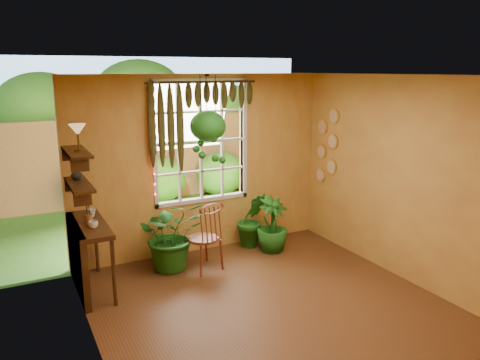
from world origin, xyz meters
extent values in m
plane|color=#4E3216|center=(0.00, 0.00, 0.00)|extent=(4.50, 4.50, 0.00)
plane|color=white|center=(0.00, 0.00, 2.70)|extent=(4.50, 4.50, 0.00)
plane|color=gold|center=(0.00, 2.25, 1.35)|extent=(4.00, 0.00, 4.00)
plane|color=gold|center=(-2.00, 0.00, 1.35)|extent=(0.00, 4.50, 4.50)
plane|color=gold|center=(2.00, 0.00, 1.35)|extent=(0.00, 4.50, 4.50)
cube|color=silver|center=(0.00, 2.28, 1.70)|extent=(1.52, 0.10, 1.86)
cube|color=white|center=(0.00, 2.31, 1.70)|extent=(1.38, 0.01, 1.78)
cylinder|color=#3A1F0F|center=(0.00, 2.17, 2.58)|extent=(1.70, 0.04, 0.04)
cube|color=#3A1F0F|center=(-1.80, 1.60, 0.87)|extent=(0.40, 1.20, 0.06)
cube|color=#3A1F0F|center=(-1.96, 1.60, 0.45)|extent=(0.08, 1.18, 0.90)
cylinder|color=#3A1F0F|center=(-1.64, 1.05, 0.43)|extent=(0.05, 0.05, 0.86)
cylinder|color=#3A1F0F|center=(-1.64, 2.15, 0.43)|extent=(0.05, 0.05, 0.86)
cube|color=#3A1F0F|center=(-1.88, 1.60, 1.40)|extent=(0.25, 0.90, 0.04)
cube|color=#3A1F0F|center=(-1.88, 1.60, 1.80)|extent=(0.25, 0.90, 0.04)
cube|color=#2A4F16|center=(0.00, 7.25, -0.02)|extent=(14.00, 10.00, 0.04)
cube|color=#9A6D49|center=(0.00, 5.45, 0.90)|extent=(12.00, 0.10, 1.80)
plane|color=#91BDF2|center=(0.00, 9.05, 1.55)|extent=(12.00, 0.00, 12.00)
cylinder|color=maroon|center=(-0.29, 1.55, 0.45)|extent=(0.52, 0.52, 0.04)
torus|color=maroon|center=(-0.24, 1.37, 0.94)|extent=(0.40, 0.13, 0.41)
imported|color=#144612|center=(-0.67, 1.76, 0.51)|extent=(1.01, 0.90, 1.02)
imported|color=#144612|center=(0.74, 2.01, 0.44)|extent=(0.57, 0.50, 0.88)
imported|color=#144612|center=(0.92, 1.69, 0.43)|extent=(0.58, 0.58, 0.86)
ellipsoid|color=black|center=(-0.02, 1.95, 1.89)|extent=(0.31, 0.31, 0.18)
ellipsoid|color=#144612|center=(-0.02, 1.95, 1.97)|extent=(0.52, 0.52, 0.44)
imported|color=silver|center=(-1.78, 1.38, 0.94)|extent=(0.15, 0.15, 0.09)
imported|color=beige|center=(-1.72, 1.84, 0.95)|extent=(0.11, 0.11, 0.10)
cylinder|color=brown|center=(-1.80, 1.56, 0.96)|extent=(0.10, 0.10, 0.12)
imported|color=#B2AD99|center=(-1.87, 1.78, 1.49)|extent=(0.17, 0.17, 0.15)
cylinder|color=brown|center=(-1.86, 1.49, 1.83)|extent=(0.11, 0.11, 0.03)
cylinder|color=brown|center=(-1.86, 1.49, 1.94)|extent=(0.03, 0.03, 0.20)
cone|color=slate|center=(-1.86, 1.49, 2.08)|extent=(0.20, 0.20, 0.13)
camera|label=1|loc=(-2.64, -4.18, 2.76)|focal=35.00mm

